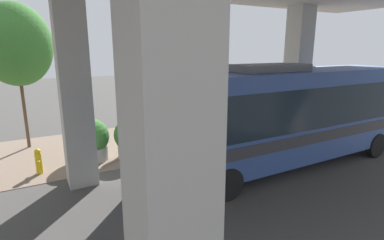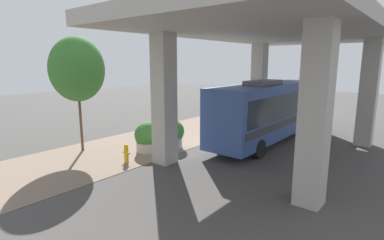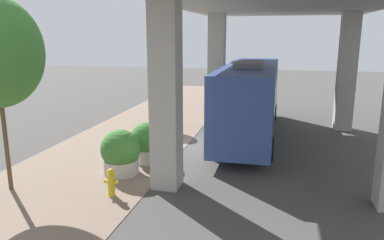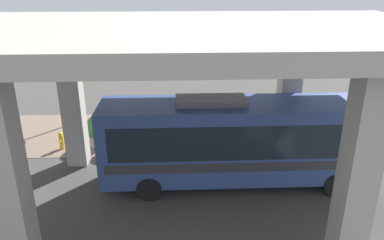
{
  "view_description": "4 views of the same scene",
  "coord_description": "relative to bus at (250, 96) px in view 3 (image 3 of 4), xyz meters",
  "views": [
    {
      "loc": [
        10.39,
        -6.23,
        4.36
      ],
      "look_at": [
        -0.67,
        -0.05,
        1.34
      ],
      "focal_mm": 28.0,
      "sensor_mm": 36.0,
      "label": 1
    },
    {
      "loc": [
        10.49,
        -15.08,
        4.89
      ],
      "look_at": [
        -0.24,
        -1.87,
        1.6
      ],
      "focal_mm": 28.0,
      "sensor_mm": 36.0,
      "label": 2
    },
    {
      "loc": [
        4.08,
        -16.37,
        5.07
      ],
      "look_at": [
        0.63,
        -1.76,
        1.63
      ],
      "focal_mm": 35.0,
      "sensor_mm": 36.0,
      "label": 3
    },
    {
      "loc": [
        16.61,
        -0.25,
        8.41
      ],
      "look_at": [
        -0.79,
        0.54,
        1.57
      ],
      "focal_mm": 35.0,
      "sensor_mm": 36.0,
      "label": 4
    }
  ],
  "objects": [
    {
      "name": "fire_hydrant",
      "position": [
        -3.66,
        -8.35,
        -1.61
      ],
      "size": [
        0.47,
        0.23,
        0.94
      ],
      "color": "gold",
      "rests_on": "ground"
    },
    {
      "name": "sidewalk_strip",
      "position": [
        -5.67,
        -2.23,
        -2.08
      ],
      "size": [
        6.0,
        40.0,
        0.02
      ],
      "color": "#7A6656",
      "rests_on": "ground"
    },
    {
      "name": "planter_middle",
      "position": [
        -4.17,
        -0.49,
        -1.29
      ],
      "size": [
        1.34,
        1.34,
        1.64
      ],
      "color": "#ADA89E",
      "rests_on": "ground"
    },
    {
      "name": "planter_front",
      "position": [
        -4.17,
        -6.43,
        -1.28
      ],
      "size": [
        1.45,
        1.45,
        1.7
      ],
      "color": "#ADA89E",
      "rests_on": "ground"
    },
    {
      "name": "bus",
      "position": [
        0.0,
        0.0,
        0.0
      ],
      "size": [
        2.57,
        11.08,
        3.86
      ],
      "color": "#334C8C",
      "rests_on": "ground"
    },
    {
      "name": "overpass",
      "position": [
        1.33,
        -2.23,
        3.87
      ],
      "size": [
        9.4,
        17.8,
        6.83
      ],
      "color": "#ADA89E",
      "rests_on": "ground"
    },
    {
      "name": "planter_back",
      "position": [
        -3.69,
        -4.94,
        -1.26
      ],
      "size": [
        1.36,
        1.36,
        1.65
      ],
      "color": "#ADA89E",
      "rests_on": "ground"
    },
    {
      "name": "ground_plane",
      "position": [
        -2.67,
        -2.23,
        -2.09
      ],
      "size": [
        80.0,
        80.0,
        0.0
      ],
      "primitive_type": "plane",
      "color": "#474442",
      "rests_on": "ground"
    }
  ]
}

